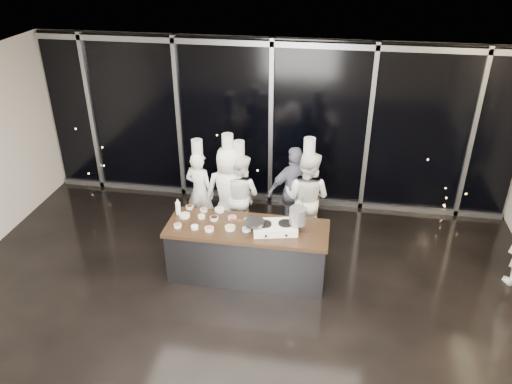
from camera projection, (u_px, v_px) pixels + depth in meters
ground at (236, 313)px, 7.18m from camera, size 9.00×9.00×0.00m
room_shell at (247, 174)px, 6.09m from camera, size 9.02×7.02×3.21m
window_wall at (271, 125)px, 9.40m from camera, size 8.90×0.11×3.20m
demo_counter at (247, 251)px, 7.75m from camera, size 2.46×0.86×0.90m
stove at (275, 227)px, 7.40m from camera, size 0.71×0.53×0.14m
frying_pan at (254, 222)px, 7.34m from camera, size 0.55×0.36×0.05m
stock_pot at (298, 216)px, 7.31m from camera, size 0.30×0.30×0.25m
prep_bowls at (217, 220)px, 7.65m from camera, size 1.38×0.73×0.05m
squeeze_bottle at (178, 207)px, 7.81m from camera, size 0.08×0.08×0.28m
chef_far_left at (200, 191)px, 8.80m from camera, size 0.64×0.52×1.75m
chef_left at (229, 191)px, 8.64m from camera, size 0.91×0.69×1.91m
chef_center at (240, 195)px, 8.64m from camera, size 0.92×0.82×1.80m
guest at (295, 192)px, 8.66m from camera, size 1.06×0.74×1.67m
chef_right at (307, 197)px, 8.42m from camera, size 0.99×0.88×1.94m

